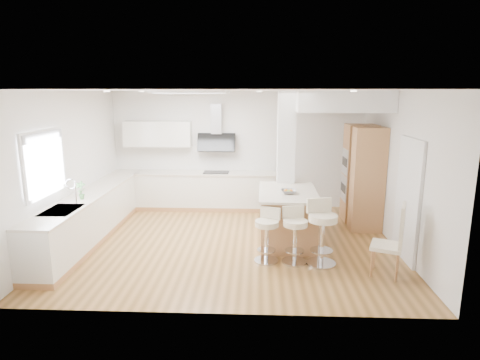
# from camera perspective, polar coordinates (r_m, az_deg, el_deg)

# --- Properties ---
(ground) EXTENTS (6.00, 6.00, 0.00)m
(ground) POSITION_cam_1_polar(r_m,az_deg,el_deg) (7.65, -1.24, -8.83)
(ground) COLOR #A8773E
(ground) RESTS_ON ground
(ceiling) EXTENTS (6.00, 5.00, 0.02)m
(ceiling) POSITION_cam_1_polar(r_m,az_deg,el_deg) (7.65, -1.24, -8.83)
(ceiling) COLOR white
(ceiling) RESTS_ON ground
(wall_back) EXTENTS (6.00, 0.04, 2.80)m
(wall_back) POSITION_cam_1_polar(r_m,az_deg,el_deg) (9.72, -0.31, 4.30)
(wall_back) COLOR silver
(wall_back) RESTS_ON ground
(wall_left) EXTENTS (0.04, 5.00, 2.80)m
(wall_left) POSITION_cam_1_polar(r_m,az_deg,el_deg) (8.04, -23.17, 1.58)
(wall_left) COLOR silver
(wall_left) RESTS_ON ground
(wall_right) EXTENTS (0.04, 5.00, 2.80)m
(wall_right) POSITION_cam_1_polar(r_m,az_deg,el_deg) (7.67, 21.69, 1.23)
(wall_right) COLOR silver
(wall_right) RESTS_ON ground
(skylight) EXTENTS (4.10, 2.10, 0.06)m
(skylight) POSITION_cam_1_polar(r_m,az_deg,el_deg) (7.82, -6.97, 12.32)
(skylight) COLOR white
(skylight) RESTS_ON ground
(window_left) EXTENTS (0.06, 1.28, 1.07)m
(window_left) POSITION_cam_1_polar(r_m,az_deg,el_deg) (7.18, -26.10, 2.52)
(window_left) COLOR white
(window_left) RESTS_ON ground
(doorway_right) EXTENTS (0.05, 1.00, 2.10)m
(doorway_right) POSITION_cam_1_polar(r_m,az_deg,el_deg) (7.20, 22.77, -2.82)
(doorway_right) COLOR #423B34
(doorway_right) RESTS_ON ground
(counter_left) EXTENTS (0.63, 4.50, 1.35)m
(counter_left) POSITION_cam_1_polar(r_m,az_deg,el_deg) (8.33, -20.08, -4.49)
(counter_left) COLOR tan
(counter_left) RESTS_ON ground
(counter_back) EXTENTS (3.62, 0.63, 2.50)m
(counter_back) POSITION_cam_1_polar(r_m,az_deg,el_deg) (9.67, -5.81, -0.06)
(counter_back) COLOR tan
(counter_back) RESTS_ON ground
(pillar) EXTENTS (0.35, 0.35, 2.80)m
(pillar) POSITION_cam_1_polar(r_m,az_deg,el_deg) (8.20, 6.50, 2.70)
(pillar) COLOR white
(pillar) RESTS_ON ground
(soffit) EXTENTS (1.78, 2.20, 0.40)m
(soffit) POSITION_cam_1_polar(r_m,az_deg,el_deg) (8.67, 13.57, 10.94)
(soffit) COLOR white
(soffit) RESTS_ON ground
(oven_column) EXTENTS (0.63, 1.21, 2.10)m
(oven_column) POSITION_cam_1_polar(r_m,az_deg,el_deg) (8.80, 16.96, 0.58)
(oven_column) COLOR tan
(oven_column) RESTS_ON ground
(peninsula) EXTENTS (1.08, 1.62, 1.05)m
(peninsula) POSITION_cam_1_polar(r_m,az_deg,el_deg) (7.60, 6.75, -5.11)
(peninsula) COLOR tan
(peninsula) RESTS_ON ground
(bar_stool_a) EXTENTS (0.54, 0.54, 0.90)m
(bar_stool_a) POSITION_cam_1_polar(r_m,az_deg,el_deg) (6.68, 3.88, -7.41)
(bar_stool_a) COLOR silver
(bar_stool_a) RESTS_ON ground
(bar_stool_b) EXTENTS (0.49, 0.49, 0.93)m
(bar_stool_b) POSITION_cam_1_polar(r_m,az_deg,el_deg) (6.68, 7.81, -7.35)
(bar_stool_b) COLOR silver
(bar_stool_b) RESTS_ON ground
(bar_stool_c) EXTENTS (0.59, 0.59, 1.08)m
(bar_stool_c) POSITION_cam_1_polar(r_m,az_deg,el_deg) (6.67, 11.57, -6.80)
(bar_stool_c) COLOR silver
(bar_stool_c) RESTS_ON ground
(dining_chair) EXTENTS (0.58, 0.58, 1.15)m
(dining_chair) POSITION_cam_1_polar(r_m,az_deg,el_deg) (6.54, 21.07, -7.72)
(dining_chair) COLOR beige
(dining_chair) RESTS_ON ground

